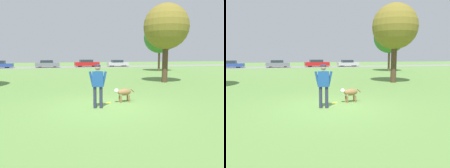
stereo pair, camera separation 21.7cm
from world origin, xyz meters
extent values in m
plane|color=#608C42|center=(0.00, 0.00, 0.00)|extent=(120.00, 120.00, 0.00)
cube|color=gray|center=(0.00, 31.99, 0.01)|extent=(120.00, 6.00, 0.01)
cylinder|color=#2D334C|center=(-0.12, -0.05, 0.43)|extent=(0.15, 0.15, 0.87)
cylinder|color=#2D334C|center=(-0.36, 0.01, 0.43)|extent=(0.15, 0.15, 0.87)
cube|color=#1E4C93|center=(-0.24, -0.02, 1.17)|extent=(0.48, 0.31, 0.61)
cylinder|color=#1E4C93|center=(0.00, -0.07, 1.17)|extent=(0.23, 0.13, 0.62)
cylinder|color=#1E4C93|center=(-0.49, 0.03, 1.17)|extent=(0.23, 0.13, 0.62)
sphere|color=#A87A5B|center=(-0.24, -0.02, 1.62)|extent=(0.26, 0.26, 0.22)
cylinder|color=navy|center=(-0.24, -0.02, 1.70)|extent=(0.27, 0.27, 0.06)
ellipsoid|color=olive|center=(1.14, 0.79, 0.46)|extent=(0.71, 0.42, 0.31)
ellipsoid|color=white|center=(0.96, 0.75, 0.40)|extent=(0.21, 0.24, 0.17)
sphere|color=white|center=(0.74, 0.71, 0.54)|extent=(0.23, 0.23, 0.20)
cylinder|color=olive|center=(0.95, 0.67, 0.15)|extent=(0.08, 0.08, 0.30)
cylinder|color=olive|center=(0.92, 0.83, 0.15)|extent=(0.08, 0.08, 0.30)
cylinder|color=olive|center=(1.36, 0.74, 0.15)|extent=(0.08, 0.08, 0.30)
cylinder|color=olive|center=(1.33, 0.91, 0.15)|extent=(0.08, 0.08, 0.30)
cylinder|color=olive|center=(1.55, 0.86, 0.50)|extent=(0.22, 0.09, 0.19)
cylinder|color=yellow|center=(0.41, 0.82, 0.01)|extent=(0.21, 0.21, 0.02)
torus|color=yellow|center=(0.41, 0.82, 0.01)|extent=(0.22, 0.22, 0.02)
cylinder|color=#4C3826|center=(6.54, 7.00, 1.50)|extent=(0.44, 0.44, 3.00)
sphere|color=olive|center=(6.54, 7.00, 4.30)|extent=(3.46, 3.46, 3.46)
cylinder|color=brown|center=(12.05, 18.65, 1.47)|extent=(0.28, 0.28, 2.95)
sphere|color=#38752D|center=(12.05, 18.65, 4.54)|extent=(4.23, 4.23, 4.23)
cube|color=#284293|center=(-10.69, 31.70, 0.49)|extent=(4.58, 1.77, 0.58)
cube|color=#232D38|center=(-10.83, 31.70, 1.02)|extent=(2.39, 1.50, 0.49)
cylinder|color=black|center=(-9.33, 32.45, 0.29)|extent=(0.58, 0.21, 0.58)
cylinder|color=black|center=(-9.31, 30.99, 0.29)|extent=(0.58, 0.21, 0.58)
cube|color=slate|center=(-2.81, 31.60, 0.52)|extent=(4.13, 1.77, 0.65)
cube|color=#232D38|center=(-2.93, 31.60, 1.06)|extent=(2.16, 1.48, 0.44)
cylinder|color=black|center=(-1.60, 32.34, 0.28)|extent=(0.57, 0.21, 0.56)
cylinder|color=black|center=(-1.56, 30.92, 0.28)|extent=(0.57, 0.21, 0.56)
cylinder|color=black|center=(-4.05, 32.28, 0.28)|extent=(0.57, 0.21, 0.56)
cylinder|color=black|center=(-4.01, 30.86, 0.28)|extent=(0.57, 0.21, 0.56)
cube|color=red|center=(4.22, 32.04, 0.55)|extent=(4.51, 2.01, 0.67)
cube|color=#232D38|center=(4.09, 32.03, 1.11)|extent=(2.37, 1.67, 0.45)
cylinder|color=black|center=(5.53, 32.89, 0.30)|extent=(0.61, 0.22, 0.61)
cylinder|color=black|center=(5.58, 31.28, 0.30)|extent=(0.61, 0.22, 0.61)
cylinder|color=black|center=(2.86, 32.79, 0.30)|extent=(0.61, 0.22, 0.61)
cylinder|color=black|center=(2.92, 31.19, 0.30)|extent=(0.61, 0.22, 0.61)
cube|color=#B7B7BC|center=(10.18, 31.92, 0.50)|extent=(4.04, 1.98, 0.56)
cube|color=#232D38|center=(10.06, 31.93, 1.01)|extent=(2.13, 1.65, 0.47)
cylinder|color=black|center=(11.41, 32.67, 0.31)|extent=(0.63, 0.22, 0.62)
cylinder|color=black|center=(11.34, 31.08, 0.31)|extent=(0.63, 0.22, 0.62)
cylinder|color=black|center=(9.02, 32.76, 0.31)|extent=(0.63, 0.22, 0.62)
cylinder|color=black|center=(8.96, 31.17, 0.31)|extent=(0.63, 0.22, 0.62)
camera|label=1|loc=(-1.95, -8.43, 2.09)|focal=35.00mm
camera|label=2|loc=(-1.74, -8.48, 2.09)|focal=35.00mm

